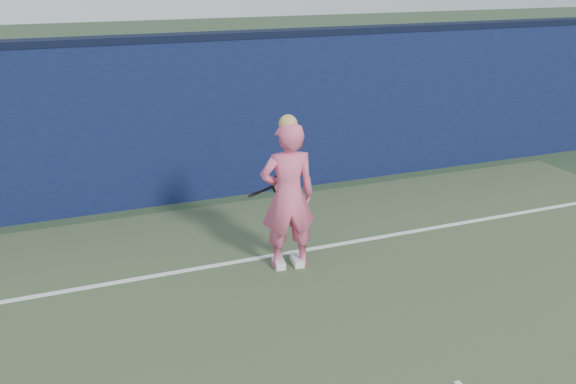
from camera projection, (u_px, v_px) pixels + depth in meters
name	position (u px, v px, depth m)	size (l,w,h in m)	color
backstop_wall	(261.00, 116.00, 9.92)	(24.00, 0.40, 2.50)	#0D0D3B
wall_cap	(259.00, 34.00, 9.46)	(24.00, 0.42, 0.10)	black
player	(288.00, 196.00, 7.37)	(0.73, 0.53, 1.95)	#E75A83
racket	(280.00, 184.00, 7.79)	(0.63, 0.14, 0.33)	black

